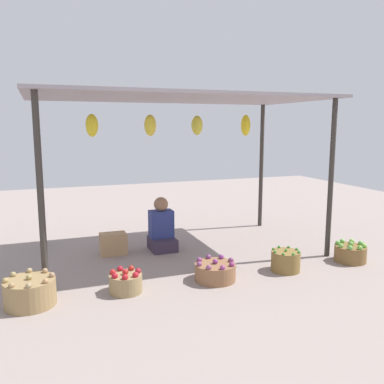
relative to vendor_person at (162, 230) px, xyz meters
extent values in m
plane|color=gray|center=(0.22, -0.18, -0.30)|extent=(14.00, 14.00, 0.00)
cylinder|color=#38332D|center=(-1.64, -1.12, 0.79)|extent=(0.07, 0.07, 2.17)
cylinder|color=#38332D|center=(2.09, -1.12, 0.79)|extent=(0.07, 0.07, 2.17)
cylinder|color=#38332D|center=(-1.64, 0.76, 0.79)|extent=(0.07, 0.07, 2.17)
cylinder|color=#38332D|center=(2.09, 0.76, 0.79)|extent=(0.07, 0.07, 2.17)
cube|color=gray|center=(0.22, -0.18, 1.89)|extent=(4.02, 2.17, 0.04)
ellipsoid|color=yellow|center=(-0.98, -0.31, 1.51)|extent=(0.16, 0.16, 0.29)
ellipsoid|color=yellow|center=(-0.16, -0.06, 1.51)|extent=(0.17, 0.17, 0.29)
ellipsoid|color=yellow|center=(0.61, 0.13, 1.51)|extent=(0.17, 0.17, 0.28)
ellipsoid|color=yellow|center=(1.37, 0.04, 1.51)|extent=(0.15, 0.15, 0.32)
cube|color=#392E43|center=(0.00, -0.03, -0.21)|extent=(0.36, 0.44, 0.18)
cube|color=navy|center=(0.00, 0.02, 0.08)|extent=(0.34, 0.22, 0.40)
sphere|color=#966A4C|center=(0.00, 0.02, 0.38)|extent=(0.21, 0.21, 0.21)
cylinder|color=#987B4E|center=(-1.79, -1.36, -0.16)|extent=(0.51, 0.51, 0.27)
sphere|color=#9A874F|center=(-1.79, -1.36, 0.00)|extent=(0.06, 0.06, 0.06)
sphere|color=#9A7755|center=(-1.57, -1.36, -0.01)|extent=(0.06, 0.06, 0.06)
sphere|color=#A47B58|center=(-1.64, -1.21, -0.01)|extent=(0.06, 0.06, 0.06)
sphere|color=tan|center=(-1.79, -1.14, -0.01)|extent=(0.06, 0.06, 0.06)
sphere|color=#948554|center=(-1.95, -1.21, -0.01)|extent=(0.06, 0.06, 0.06)
sphere|color=#9D864E|center=(-2.01, -1.36, -0.01)|extent=(0.06, 0.06, 0.06)
sphere|color=#9D7B4F|center=(-1.95, -1.52, -0.01)|extent=(0.06, 0.06, 0.06)
sphere|color=#98825A|center=(-1.79, -1.58, -0.01)|extent=(0.06, 0.06, 0.06)
sphere|color=#A67F51|center=(-1.64, -1.52, -0.01)|extent=(0.06, 0.06, 0.06)
cylinder|color=#977D52|center=(-0.82, -1.37, -0.20)|extent=(0.36, 0.36, 0.20)
sphere|color=red|center=(-0.82, -1.37, -0.07)|extent=(0.07, 0.07, 0.07)
sphere|color=#A9202D|center=(-0.67, -1.37, -0.08)|extent=(0.07, 0.07, 0.07)
sphere|color=#AB261D|center=(-0.73, -1.26, -0.08)|extent=(0.07, 0.07, 0.07)
sphere|color=#B01927|center=(-0.85, -1.23, -0.08)|extent=(0.07, 0.07, 0.07)
sphere|color=red|center=(-0.94, -1.31, -0.08)|extent=(0.07, 0.07, 0.07)
sphere|color=#AB1624|center=(-0.94, -1.43, -0.08)|extent=(0.07, 0.07, 0.07)
sphere|color=#B01A20|center=(-0.85, -1.51, -0.08)|extent=(0.07, 0.07, 0.07)
sphere|color=#B21B26|center=(-0.73, -1.48, -0.08)|extent=(0.07, 0.07, 0.07)
cylinder|color=#8B6040|center=(0.25, -1.40, -0.20)|extent=(0.49, 0.49, 0.20)
sphere|color=#7F347A|center=(0.25, -1.40, -0.07)|extent=(0.06, 0.06, 0.06)
sphere|color=#763967|center=(0.45, -1.40, -0.08)|extent=(0.06, 0.06, 0.06)
sphere|color=#783279|center=(0.39, -1.25, -0.08)|extent=(0.06, 0.06, 0.06)
sphere|color=#793C76|center=(0.25, -1.19, -0.08)|extent=(0.06, 0.06, 0.06)
sphere|color=#873F78|center=(0.10, -1.25, -0.08)|extent=(0.06, 0.06, 0.06)
sphere|color=#803E6E|center=(0.04, -1.40, -0.08)|extent=(0.06, 0.06, 0.06)
sphere|color=#7C4066|center=(0.10, -1.54, -0.08)|extent=(0.06, 0.06, 0.06)
sphere|color=#87396F|center=(0.25, -1.60, -0.08)|extent=(0.06, 0.06, 0.06)
sphere|color=#842F6B|center=(0.39, -1.54, -0.08)|extent=(0.06, 0.06, 0.06)
cylinder|color=olive|center=(1.20, -1.42, -0.17)|extent=(0.36, 0.36, 0.25)
sphere|color=#398C25|center=(1.20, -1.42, -0.03)|extent=(0.04, 0.04, 0.04)
sphere|color=#358D36|center=(1.36, -1.42, -0.03)|extent=(0.04, 0.04, 0.04)
sphere|color=#3F8D30|center=(1.32, -1.31, -0.03)|extent=(0.04, 0.04, 0.04)
sphere|color=#2E9226|center=(1.20, -1.26, -0.03)|extent=(0.04, 0.04, 0.04)
sphere|color=#418630|center=(1.09, -1.31, -0.03)|extent=(0.04, 0.04, 0.04)
sphere|color=#368336|center=(1.04, -1.42, -0.03)|extent=(0.04, 0.04, 0.04)
sphere|color=#408A30|center=(1.09, -1.53, -0.03)|extent=(0.04, 0.04, 0.04)
sphere|color=green|center=(1.20, -1.58, -0.03)|extent=(0.04, 0.04, 0.04)
sphere|color=green|center=(1.32, -1.53, -0.03)|extent=(0.04, 0.04, 0.04)
cylinder|color=brown|center=(2.22, -1.42, -0.19)|extent=(0.41, 0.41, 0.21)
sphere|color=#6AAD49|center=(2.22, -1.42, -0.06)|extent=(0.07, 0.07, 0.07)
sphere|color=#63B04A|center=(2.39, -1.42, -0.06)|extent=(0.07, 0.07, 0.07)
sphere|color=#71B243|center=(2.34, -1.30, -0.06)|extent=(0.07, 0.07, 0.07)
sphere|color=#67B248|center=(2.22, -1.25, -0.06)|extent=(0.07, 0.07, 0.07)
sphere|color=#62AA43|center=(2.11, -1.30, -0.06)|extent=(0.07, 0.07, 0.07)
sphere|color=#6FB046|center=(2.06, -1.42, -0.06)|extent=(0.07, 0.07, 0.07)
sphere|color=#65A948|center=(2.11, -1.54, -0.06)|extent=(0.07, 0.07, 0.07)
sphere|color=#6FAD3E|center=(2.22, -1.58, -0.06)|extent=(0.07, 0.07, 0.07)
sphere|color=#74BC43|center=(2.34, -1.54, -0.06)|extent=(0.07, 0.07, 0.07)
cube|color=tan|center=(-0.71, 0.02, -0.15)|extent=(0.36, 0.25, 0.30)
camera|label=1|loc=(-1.62, -5.61, 1.52)|focal=38.14mm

